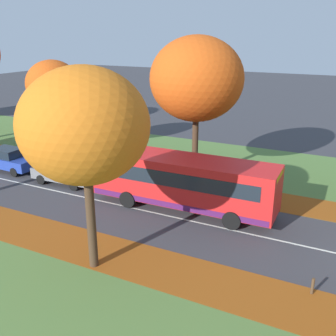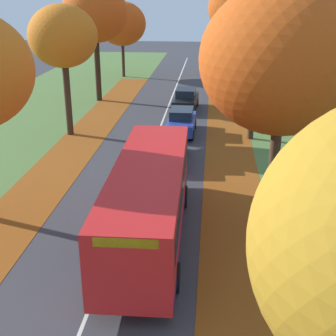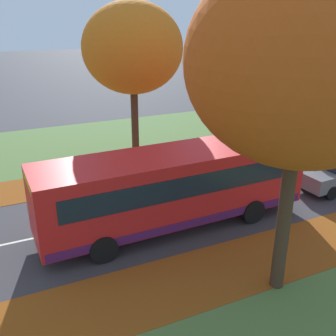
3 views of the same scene
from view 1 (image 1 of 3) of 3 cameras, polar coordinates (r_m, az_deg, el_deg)
The scene contains 11 objects.
leaf_litter_left at distance 19.29m, azimuth -12.95°, elevation -10.73°, with size 2.80×60.00×0.00m, color #8C4714.
grass_verge_right at distance 32.87m, azimuth -6.04°, elevation 2.38°, with size 12.00×90.00×0.01m, color #517538.
leaf_litter_right at distance 26.26m, azimuth -0.31°, elevation -1.90°, with size 2.80×60.00×0.00m, color #8C4714.
road_centre_line at distance 26.05m, azimuth -16.91°, elevation -2.98°, with size 0.12×80.00×0.01m, color silver.
tree_left_near at distance 15.24m, azimuth -12.05°, elevation 5.94°, with size 5.02×5.02×8.37m.
tree_right_near at distance 25.19m, azimuth 4.18°, elevation 12.72°, with size 5.90×5.90×9.32m.
tree_right_mid at distance 31.83m, azimuth -16.37°, elevation 11.55°, with size 4.03×4.03×7.48m.
bollard_third at distance 16.51m, azimuth 20.25°, elevation -15.79°, with size 0.12×0.12×0.68m, color #4C3823.
bus at distance 21.72m, azimuth 2.20°, elevation -1.77°, with size 2.81×10.44×2.98m.
car_grey_lead at distance 26.56m, azimuth -14.87°, elevation -0.48°, with size 1.93×4.27×1.62m.
car_blue_following at distance 30.29m, azimuth -22.11°, elevation 1.16°, with size 1.84×4.23×1.62m.
Camera 1 is at (-17.24, 2.94, 9.50)m, focal length 42.00 mm.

